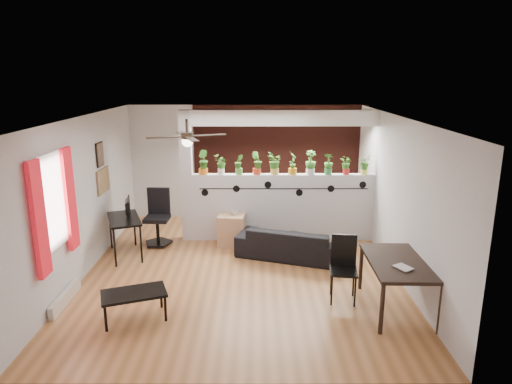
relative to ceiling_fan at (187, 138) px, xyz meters
name	(u,v)px	position (x,y,z in m)	size (l,w,h in m)	color
room_shell	(240,197)	(0.80, 0.30, -1.01)	(6.30, 7.10, 2.90)	#965D31
partition_wall	(283,207)	(1.60, 1.80, -1.64)	(3.60, 0.18, 1.35)	#BCBCC1
ceiling_header	(284,118)	(1.60, 1.80, 0.14)	(3.60, 0.18, 0.30)	white
pier_column	(187,177)	(-0.31, 1.80, -1.01)	(0.22, 0.20, 2.60)	#BCBCC1
brick_panel	(280,163)	(1.60, 3.27, -1.01)	(3.90, 0.05, 2.60)	maroon
vine_decal	(284,189)	(1.60, 1.70, -1.23)	(3.31, 0.01, 0.30)	black
window_assembly	(53,205)	(-1.76, -0.90, -0.81)	(0.09, 1.30, 1.55)	white
baseboard_heater	(65,298)	(-1.74, -0.90, -2.22)	(0.08, 1.00, 0.18)	silver
corkboard	(103,181)	(-1.78, 1.25, -0.96)	(0.03, 0.60, 0.45)	olive
framed_art	(100,154)	(-1.78, 1.20, -0.46)	(0.03, 0.34, 0.44)	#8C7259
ceiling_fan	(187,138)	(0.00, 0.00, 0.00)	(1.19, 1.19, 0.43)	black
potted_plant_0	(203,162)	(0.02, 1.80, -0.71)	(0.32, 0.32, 0.48)	orange
potted_plant_1	(221,164)	(0.37, 1.80, -0.76)	(0.24, 0.24, 0.39)	white
potted_plant_2	(239,164)	(0.72, 1.80, -0.75)	(0.23, 0.20, 0.40)	#499335
potted_plant_3	(257,162)	(1.07, 1.80, -0.73)	(0.24, 0.19, 0.45)	red
potted_plant_4	(275,162)	(1.42, 1.80, -0.73)	(0.24, 0.27, 0.45)	gold
potted_plant_5	(293,162)	(1.78, 1.80, -0.72)	(0.23, 0.27, 0.46)	orange
potted_plant_6	(311,162)	(2.13, 1.80, -0.72)	(0.29, 0.25, 0.47)	silver
potted_plant_7	(329,163)	(2.48, 1.80, -0.74)	(0.26, 0.23, 0.41)	#2F833E
potted_plant_8	(346,164)	(2.83, 1.80, -0.77)	(0.23, 0.23, 0.37)	red
potted_plant_9	(364,164)	(3.18, 1.80, -0.76)	(0.24, 0.24, 0.39)	#E6E151
sofa	(291,243)	(1.69, 0.86, -2.04)	(1.84, 0.73, 0.54)	black
cube_shelf	(232,230)	(0.58, 1.46, -2.01)	(0.51, 0.45, 0.62)	#A97C59
cup	(234,212)	(0.63, 1.46, -1.65)	(0.12, 0.12, 0.10)	gray
computer_desk	(124,222)	(-1.35, 0.93, -1.66)	(0.86, 1.13, 0.73)	black
monitor	(126,211)	(-1.35, 1.08, -1.50)	(0.05, 0.31, 0.18)	black
office_chair	(158,221)	(-0.86, 1.53, -1.83)	(0.57, 0.57, 1.09)	black
dining_table	(399,266)	(3.05, -1.07, -1.65)	(0.85, 1.37, 0.74)	black
book	(398,269)	(2.95, -1.37, -1.56)	(0.17, 0.24, 0.02)	gray
folding_chair	(344,262)	(2.35, -0.72, -1.74)	(0.44, 0.44, 0.97)	black
coffee_table	(134,295)	(-0.60, -1.34, -1.96)	(0.96, 0.73, 0.40)	black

